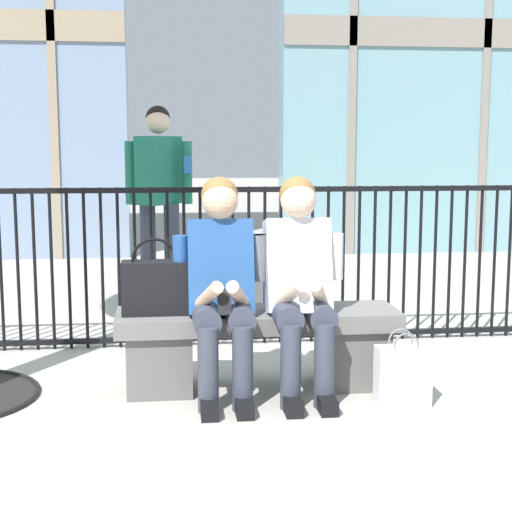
# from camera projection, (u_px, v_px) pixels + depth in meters

# --- Properties ---
(ground_plane) EXTENTS (60.00, 60.00, 0.00)m
(ground_plane) POSITION_uv_depth(u_px,v_px,m) (258.00, 387.00, 4.43)
(ground_plane) COLOR #B2ADA3
(stone_bench) EXTENTS (1.60, 0.44, 0.45)m
(stone_bench) POSITION_uv_depth(u_px,v_px,m) (258.00, 341.00, 4.39)
(stone_bench) COLOR slate
(stone_bench) RESTS_ON ground
(seated_person_with_phone) EXTENTS (0.52, 0.66, 1.21)m
(seated_person_with_phone) POSITION_uv_depth(u_px,v_px,m) (221.00, 281.00, 4.18)
(seated_person_with_phone) COLOR #383D4C
(seated_person_with_phone) RESTS_ON ground
(seated_person_companion) EXTENTS (0.52, 0.66, 1.21)m
(seated_person_companion) POSITION_uv_depth(u_px,v_px,m) (300.00, 279.00, 4.23)
(seated_person_companion) COLOR #383D4C
(seated_person_companion) RESTS_ON ground
(handbag_on_bench) EXTENTS (0.36, 0.17, 0.43)m
(handbag_on_bench) POSITION_uv_depth(u_px,v_px,m) (155.00, 286.00, 4.26)
(handbag_on_bench) COLOR black
(handbag_on_bench) RESTS_ON stone_bench
(shopping_bag) EXTENTS (0.29, 0.14, 0.41)m
(shopping_bag) POSITION_uv_depth(u_px,v_px,m) (403.00, 375.00, 4.10)
(shopping_bag) COLOR white
(shopping_bag) RESTS_ON ground
(bystander_at_railing) EXTENTS (0.55, 0.44, 1.71)m
(bystander_at_railing) POSITION_uv_depth(u_px,v_px,m) (159.00, 192.00, 6.39)
(bystander_at_railing) COLOR #383D4C
(bystander_at_railing) RESTS_ON ground
(plaza_railing) EXTENTS (8.39, 0.04, 1.10)m
(plaza_railing) POSITION_uv_depth(u_px,v_px,m) (241.00, 265.00, 5.33)
(plaza_railing) COLOR black
(plaza_railing) RESTS_ON ground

